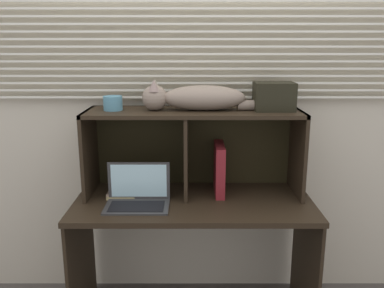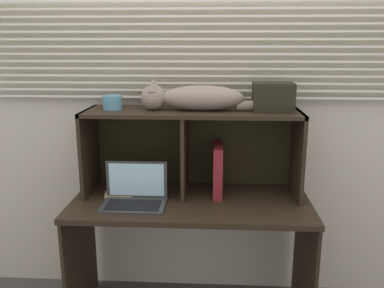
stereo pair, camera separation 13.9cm
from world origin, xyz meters
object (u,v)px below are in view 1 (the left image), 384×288
at_px(cat, 195,98).
at_px(book_stack, 122,190).
at_px(storage_box, 272,96).
at_px(binder_upright, 218,169).
at_px(laptop, 136,196).
at_px(small_basket, 111,103).

xyz_separation_m(cat, book_stack, (-0.43, -0.00, -0.55)).
bearing_deg(storage_box, binder_upright, 180.00).
bearing_deg(storage_box, laptop, -165.97).
distance_m(book_stack, storage_box, 1.03).
relative_size(small_basket, storage_box, 0.48).
xyz_separation_m(small_basket, storage_box, (0.90, 0.00, 0.04)).
bearing_deg(book_stack, storage_box, 0.22).
bearing_deg(cat, storage_box, 0.00).
height_order(laptop, binder_upright, binder_upright).
bearing_deg(laptop, small_basket, 128.21).
bearing_deg(binder_upright, book_stack, -179.67).
relative_size(book_stack, small_basket, 2.33).
bearing_deg(storage_box, small_basket, 180.00).
relative_size(cat, binder_upright, 2.78).
xyz_separation_m(book_stack, small_basket, (-0.04, 0.00, 0.52)).
bearing_deg(laptop, binder_upright, 22.47).
bearing_deg(book_stack, small_basket, 175.32).
bearing_deg(binder_upright, storage_box, 0.00).
bearing_deg(laptop, cat, 30.34).
height_order(binder_upright, small_basket, small_basket).
xyz_separation_m(binder_upright, storage_box, (0.30, 0.00, 0.42)).
height_order(small_basket, storage_box, storage_box).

